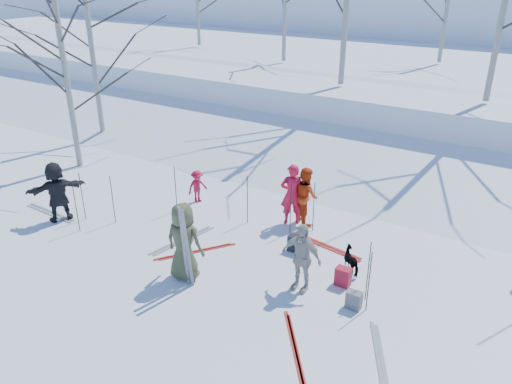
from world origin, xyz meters
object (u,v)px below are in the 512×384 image
Objects in this scene: skier_redor_behind at (306,195)px; skier_red_seated at (197,186)px; skier_cream_east at (301,257)px; backpack_grey at (354,300)px; skier_grey_west at (57,192)px; skier_red_north at (292,194)px; backpack_red at (343,277)px; backpack_dark at (296,243)px; dog at (353,261)px; skier_olive_center at (184,242)px.

skier_redor_behind is 3.22m from skier_red_seated.
skier_redor_behind is 1.00× the size of skier_cream_east.
skier_red_seated is 2.55× the size of backpack_grey.
skier_red_seated is at bearing 169.06° from skier_grey_west.
skier_red_north is 1.72× the size of skier_red_seated.
skier_grey_west is (-6.89, -0.62, 0.05)m from skier_cream_east.
skier_red_seated is 5.43m from backpack_red.
skier_red_north is at bearing 137.79° from backpack_grey.
skier_cream_east reaches higher than backpack_dark.
skier_grey_west is at bearing -6.38° from skier_red_north.
dog is at bearing 63.12° from skier_cream_east.
dog is 1.49m from backpack_dark.
skier_redor_behind is at bearing -62.87° from skier_red_seated.
backpack_grey is (0.50, -0.62, -0.02)m from backpack_red.
skier_grey_west is at bearing -170.88° from backpack_red.
backpack_dark is at bearing 124.50° from skier_cream_east.
skier_olive_center is at bearing -154.98° from skier_cream_east.
skier_olive_center is 3.53m from skier_red_north.
backpack_dark is at bearing 85.85° from skier_red_north.
backpack_red is at bearing -24.95° from backpack_dark.
backpack_dark is at bearing -57.41° from dog.
skier_red_seated is 3.74m from skier_grey_west.
skier_red_seated is (-2.15, 3.15, -0.40)m from skier_olive_center.
skier_olive_center is 1.15× the size of skier_cream_east.
skier_red_north is at bearing -109.44° from skier_olive_center.
skier_cream_east is 3.86× the size of backpack_dark.
skier_olive_center reaches higher than backpack_grey.
skier_cream_east is (4.47, -2.20, 0.29)m from skier_red_seated.
skier_red_seated is 6.11m from backpack_grey.
skier_redor_behind is 2.58m from dog.
skier_grey_west is 8.15m from backpack_grey.
dog is 0.61m from backpack_red.
skier_redor_behind is 1.64m from backpack_dark.
skier_cream_east reaches higher than backpack_grey.
skier_cream_east reaches higher than dog.
skier_redor_behind is 3.84× the size of backpack_dark.
skier_cream_east is (1.31, -2.76, 0.00)m from skier_redor_behind.
skier_redor_behind is (1.01, 3.71, -0.12)m from skier_olive_center.
skier_red_north reaches higher than backpack_dark.
dog is 1.71× the size of backpack_grey.
backpack_red is (3.03, 1.54, -0.67)m from skier_olive_center.
backpack_dark is at bearing -86.67° from skier_red_seated.
skier_olive_center is at bearing 115.67° from skier_grey_west.
skier_redor_behind is at bearing 133.03° from backpack_red.
dog is 1.33m from backpack_grey.
backpack_grey is (0.53, -1.22, -0.08)m from dog.
skier_olive_center is 3.74m from dog.
backpack_grey is at bearing 60.01° from dog.
skier_redor_behind is (0.27, 0.25, -0.06)m from skier_red_north.
skier_grey_west is at bearing -171.99° from skier_cream_east.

